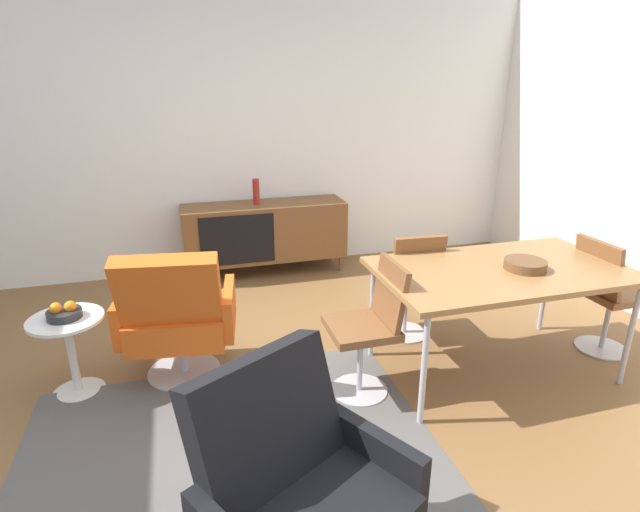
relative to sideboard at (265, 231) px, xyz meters
The scene contains 14 objects.
ground_plane 2.36m from the sideboard, 98.49° to the right, with size 8.32×8.32×0.00m, color brown.
wall_back 1.06m from the sideboard, 138.64° to the left, with size 6.80×0.12×2.80m, color white.
sideboard is the anchor object (origin of this frame).
vase_cobalt 0.41m from the sideboard, behind, with size 0.07×0.07×0.25m.
dining_table 2.50m from the sideboard, 62.41° to the right, with size 1.60×0.90×0.74m.
wooden_bowl_on_table 2.62m from the sideboard, 60.57° to the right, with size 0.26×0.26×0.06m, color brown.
dining_chair_back_left 1.83m from the sideboard, 64.13° to the right, with size 0.42×0.45×0.86m.
dining_chair_near_window 2.22m from the sideboard, 83.18° to the right, with size 0.43×0.40×0.86m.
dining_chair_far_end 3.01m from the sideboard, 47.23° to the right, with size 0.43×0.41×0.86m.
lounge_chair_red 1.95m from the sideboard, 116.70° to the right, with size 0.79×0.74×0.95m.
armchair_black_shell 3.40m from the sideboard, 98.01° to the right, with size 0.88×0.87×0.95m.
side_table_round 2.30m from the sideboard, 131.56° to the right, with size 0.44×0.44×0.52m.
fruit_bowl 2.30m from the sideboard, 131.55° to the right, with size 0.20×0.20×0.11m.
area_rug 2.67m from the sideboard, 104.35° to the right, with size 2.20×1.70×0.01m, color #595654.
Camera 1 is at (-0.45, -2.45, 1.89)m, focal length 28.06 mm.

